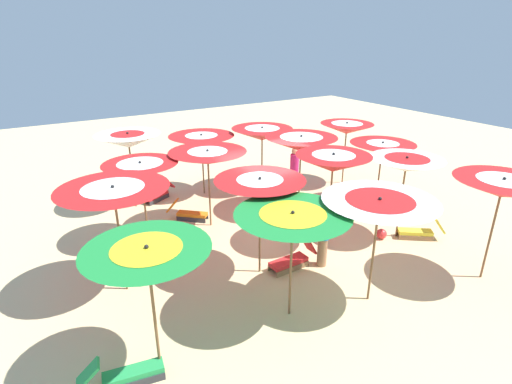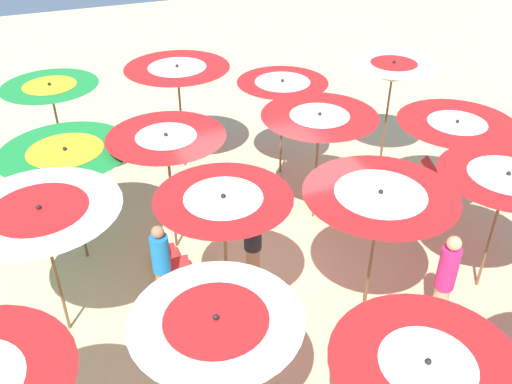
{
  "view_description": "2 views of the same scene",
  "coord_description": "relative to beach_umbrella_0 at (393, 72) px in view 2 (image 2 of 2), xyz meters",
  "views": [
    {
      "loc": [
        -8.31,
        5.79,
        5.4
      ],
      "look_at": [
        0.07,
        0.6,
        1.45
      ],
      "focal_mm": 28.12,
      "sensor_mm": 36.0,
      "label": 1
    },
    {
      "loc": [
        -2.98,
        -7.04,
        6.71
      ],
      "look_at": [
        0.09,
        0.67,
        1.31
      ],
      "focal_mm": 38.88,
      "sensor_mm": 36.0,
      "label": 2
    }
  ],
  "objects": [
    {
      "name": "beach_umbrella_0",
      "position": [
        0.0,
        0.0,
        0.0
      ],
      "size": [
        2.03,
        2.03,
        2.52
      ],
      "color": "brown",
      "rests_on": "ground"
    },
    {
      "name": "beachgoer_1",
      "position": [
        -4.5,
        -2.95,
        -1.34
      ],
      "size": [
        0.3,
        0.3,
        1.72
      ],
      "rotation": [
        0.0,
        0.0,
        4.6
      ],
      "color": "#A3704C",
      "rests_on": "ground"
    },
    {
      "name": "beach_umbrella_14",
      "position": [
        -5.99,
        -5.68,
        -0.11
      ],
      "size": [
        1.93,
        1.93,
        2.37
      ],
      "color": "brown",
      "rests_on": "ground"
    },
    {
      "name": "beach_umbrella_7",
      "position": [
        -7.12,
        -1.09,
        -0.18
      ],
      "size": [
        2.22,
        2.22,
        2.33
      ],
      "color": "brown",
      "rests_on": "ground"
    },
    {
      "name": "lounger_3",
      "position": [
        -5.73,
        -2.18,
        -2.03
      ],
      "size": [
        0.41,
        1.27,
        0.7
      ],
      "rotation": [
        0.0,
        0.0,
        7.88
      ],
      "color": "olive",
      "rests_on": "ground"
    },
    {
      "name": "beach_umbrella_8",
      "position": [
        -0.83,
        -4.44,
        -0.18
      ],
      "size": [
        2.16,
        2.16,
        2.33
      ],
      "color": "brown",
      "rests_on": "ground"
    },
    {
      "name": "beachgoer_2",
      "position": [
        -2.11,
        -4.94,
        -1.31
      ],
      "size": [
        0.3,
        0.3,
        1.78
      ],
      "rotation": [
        0.0,
        0.0,
        3.09
      ],
      "color": "#D8A87F",
      "rests_on": "ground"
    },
    {
      "name": "lounger_4",
      "position": [
        0.15,
        -0.83,
        -2.04
      ],
      "size": [
        0.88,
        1.3,
        0.61
      ],
      "rotation": [
        0.0,
        0.0,
        8.34
      ],
      "color": "#333338",
      "rests_on": "ground"
    },
    {
      "name": "beach_umbrella_9",
      "position": [
        -3.12,
        -4.38,
        -0.01
      ],
      "size": [
        2.21,
        2.21,
        2.51
      ],
      "color": "brown",
      "rests_on": "ground"
    },
    {
      "name": "lounger_0",
      "position": [
        -7.14,
        2.22,
        -2.05
      ],
      "size": [
        0.54,
        1.39,
        0.6
      ],
      "rotation": [
        0.0,
        0.0,
        4.53
      ],
      "color": "#333338",
      "rests_on": "ground"
    },
    {
      "name": "lounger_1",
      "position": [
        -1.89,
        -1.1,
        -2.04
      ],
      "size": [
        1.08,
        1.13,
        0.65
      ],
      "rotation": [
        0.0,
        0.0,
        3.97
      ],
      "color": "#333338",
      "rests_on": "ground"
    },
    {
      "name": "beachgoer_0",
      "position": [
        -6.05,
        -2.87,
        -1.4
      ],
      "size": [
        0.3,
        0.3,
        1.62
      ],
      "rotation": [
        0.0,
        0.0,
        6.2
      ],
      "color": "#A3704C",
      "rests_on": "ground"
    },
    {
      "name": "beach_umbrella_4",
      "position": [
        -0.15,
        -2.42,
        -0.32
      ],
      "size": [
        2.25,
        2.25,
        2.19
      ],
      "color": "brown",
      "rests_on": "ground"
    },
    {
      "name": "beach_umbrella_2",
      "position": [
        -4.5,
        1.52,
        0.03
      ],
      "size": [
        2.3,
        2.3,
        2.51
      ],
      "color": "brown",
      "rests_on": "ground"
    },
    {
      "name": "beach_umbrella_10",
      "position": [
        -5.25,
        -3.76,
        0.05
      ],
      "size": [
        1.94,
        1.94,
        2.57
      ],
      "color": "brown",
      "rests_on": "ground"
    },
    {
      "name": "beach_umbrella_1",
      "position": [
        -2.5,
        0.39,
        -0.15
      ],
      "size": [
        1.96,
        1.96,
        2.31
      ],
      "color": "brown",
      "rests_on": "ground"
    },
    {
      "name": "beach_umbrella_5",
      "position": [
        -2.59,
        -1.5,
        -0.13
      ],
      "size": [
        2.2,
        2.2,
        2.36
      ],
      "color": "brown",
      "rests_on": "ground"
    },
    {
      "name": "beach_umbrella_13",
      "position": [
        -4.11,
        -6.9,
        -0.3
      ],
      "size": [
        2.07,
        2.07,
        2.18
      ],
      "color": "brown",
      "rests_on": "ground"
    },
    {
      "name": "beach_umbrella_3",
      "position": [
        -7.14,
        1.67,
        -0.04
      ],
      "size": [
        1.97,
        1.97,
        2.44
      ],
      "color": "brown",
      "rests_on": "ground"
    },
    {
      "name": "beach_umbrella_11",
      "position": [
        -7.63,
        -2.83,
        -0.07
      ],
      "size": [
        2.29,
        2.29,
        2.4
      ],
      "color": "brown",
      "rests_on": "ground"
    },
    {
      "name": "ground",
      "position": [
        -4.18,
        -2.75,
        -2.26
      ],
      "size": [
        39.27,
        39.27,
        0.04
      ],
      "primitive_type": "cube",
      "color": "beige"
    },
    {
      "name": "beach_umbrella_6",
      "position": [
        -5.48,
        -1.41,
        -0.02
      ],
      "size": [
        2.05,
        2.05,
        2.43
      ],
      "color": "brown",
      "rests_on": "ground"
    }
  ]
}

